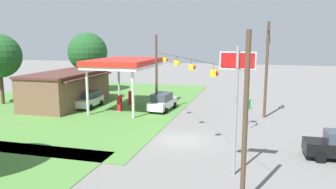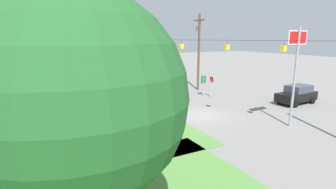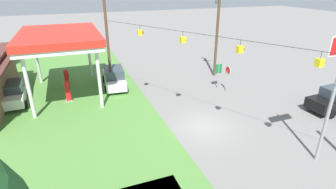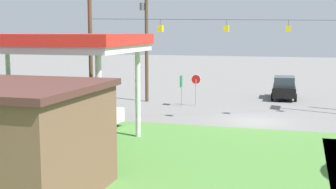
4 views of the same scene
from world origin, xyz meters
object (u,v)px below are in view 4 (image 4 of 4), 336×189
Objects in this scene: car_on_crossroad at (284,88)px; utility_pole_main at (146,37)px; fuel_pump_far at (21,125)px; stop_sign_roadside at (196,83)px; car_at_pumps_rear at (6,145)px; gas_station_canopy at (46,44)px; fuel_pump_near at (78,129)px; car_at_pumps_front at (83,110)px; route_sign at (181,84)px.

car_on_crossroad is 12.76m from utility_pole_main.
stop_sign_roadside reaches higher than fuel_pump_far.
car_on_crossroad reaches higher than car_at_pumps_rear.
fuel_pump_near is at bearing -179.95° from gas_station_canopy.
car_at_pumps_front is at bearing -116.85° from stop_sign_roadside.
gas_station_canopy is 6.03m from car_at_pumps_front.
fuel_pump_near is 0.39× the size of car_at_pumps_rear.
car_on_crossroad is at bearing 43.03° from stop_sign_roadside.
gas_station_canopy is at bearing 0.05° from fuel_pump_near.
stop_sign_roadside is at bearing -162.99° from route_sign.
utility_pole_main is (-1.88, -15.31, 4.53)m from fuel_pump_far.
utility_pole_main reaches higher than gas_station_canopy.
car_at_pumps_front reaches higher than fuel_pump_far.
fuel_pump_near is 0.38× the size of car_on_crossroad.
utility_pole_main is (4.52, -1.27, 3.56)m from stop_sign_roadside.
utility_pole_main reaches higher than car_on_crossroad.
utility_pole_main reaches higher than car_at_pumps_front.
fuel_pump_near is at bearing 72.40° from car_at_pumps_rear.
route_sign reaches higher than fuel_pump_far.
gas_station_canopy is at bearing -31.38° from car_on_crossroad.
route_sign is (-5.31, -13.71, 0.86)m from fuel_pump_far.
route_sign is at bearing -104.84° from gas_station_canopy.
utility_pole_main reaches higher than fuel_pump_near.
fuel_pump_far is at bearing 75.43° from car_at_pumps_front.
stop_sign_roadside is at bearing 74.48° from car_at_pumps_rear.
car_at_pumps_rear is 18.90m from stop_sign_roadside.
utility_pole_main is at bearing -25.05° from route_sign.
fuel_pump_near is 0.35× the size of car_at_pumps_front.
stop_sign_roadside is at bearing -114.52° from fuel_pump_far.
fuel_pump_far is 0.38× the size of car_on_crossroad.
fuel_pump_near is 3.36m from fuel_pump_far.
fuel_pump_far is 14.73m from route_sign.
utility_pole_main is (0.32, -19.68, 4.44)m from car_at_pumps_rear.
stop_sign_roadside is (-6.40, -14.04, 0.96)m from fuel_pump_far.
car_at_pumps_rear is 18.36m from route_sign.
stop_sign_roadside is at bearing -102.23° from fuel_pump_near.
fuel_pump_near is 22.22m from car_on_crossroad.
fuel_pump_far is 23.85m from car_on_crossroad.
car_at_pumps_front is 19.41m from car_on_crossroad.
car_on_crossroad is 0.49× the size of utility_pole_main.
gas_station_canopy is 4.64m from fuel_pump_far.
fuel_pump_near is 4.52m from car_at_pumps_rear.
fuel_pump_near is 0.74× the size of route_sign.
car_on_crossroad is at bearing 63.76° from car_at_pumps_rear.
car_at_pumps_front is (1.86, -4.35, 0.16)m from fuel_pump_near.
stop_sign_roadside is (-4.91, -9.69, 0.81)m from car_at_pumps_front.
gas_station_canopy is 2.03× the size of car_on_crossroad.
car_at_pumps_rear is 1.84× the size of stop_sign_roadside.
car_at_pumps_front is at bearing 88.00° from utility_pole_main.
car_at_pumps_rear is at bearing 96.74° from gas_station_canopy.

